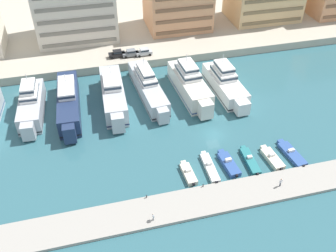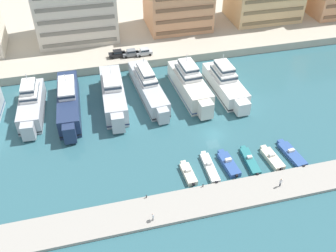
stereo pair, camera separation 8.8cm
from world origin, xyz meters
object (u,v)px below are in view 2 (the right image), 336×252
at_px(yacht_ivory_center_right, 190,84).
at_px(motorboat_teal_center_left, 250,161).
at_px(car_black_far_left, 117,53).
at_px(car_grey_left, 131,53).
at_px(yacht_silver_left, 31,104).
at_px(pedestrian_mid_deck, 281,182).
at_px(motorboat_blue_center_right, 291,154).
at_px(yacht_white_mid_right, 225,83).
at_px(motorboat_blue_mid_left, 228,164).
at_px(motorboat_white_left, 210,167).
at_px(yacht_silver_center, 148,87).
at_px(yacht_silver_center_left, 113,94).
at_px(car_silver_mid_left, 144,52).
at_px(motorboat_cream_far_left, 188,173).
at_px(pedestrian_far_side, 153,216).
at_px(yacht_navy_mid_left, 69,102).
at_px(motorboat_cream_center, 272,158).

height_order(yacht_ivory_center_right, motorboat_teal_center_left, yacht_ivory_center_right).
distance_m(motorboat_teal_center_left, car_black_far_left, 44.94).
bearing_deg(car_grey_left, yacht_ivory_center_right, -58.35).
bearing_deg(yacht_silver_left, pedestrian_mid_deck, -38.19).
height_order(motorboat_teal_center_left, motorboat_blue_center_right, motorboat_teal_center_left).
distance_m(motorboat_blue_center_right, pedestrian_mid_deck, 9.12).
height_order(yacht_white_mid_right, motorboat_blue_mid_left, yacht_white_mid_right).
bearing_deg(yacht_ivory_center_right, pedestrian_mid_deck, -78.13).
bearing_deg(motorboat_white_left, yacht_silver_center, 102.71).
bearing_deg(yacht_ivory_center_right, car_black_far_left, 128.36).
bearing_deg(car_black_far_left, car_grey_left, -8.44).
bearing_deg(yacht_white_mid_right, yacht_silver_center, 170.50).
bearing_deg(motorboat_blue_mid_left, car_grey_left, 104.60).
height_order(yacht_silver_center_left, car_silver_mid_left, yacht_silver_center_left).
bearing_deg(motorboat_cream_far_left, pedestrian_far_side, -134.56).
relative_size(yacht_ivory_center_right, motorboat_blue_mid_left, 2.88).
xyz_separation_m(motorboat_cream_far_left, motorboat_white_left, (4.11, 0.51, -0.04)).
xyz_separation_m(motorboat_white_left, motorboat_blue_mid_left, (3.55, -0.01, 0.07)).
xyz_separation_m(yacht_silver_center_left, motorboat_blue_center_right, (29.44, -24.42, -2.07)).
distance_m(yacht_silver_left, car_silver_mid_left, 31.17).
distance_m(yacht_silver_center, pedestrian_mid_deck, 36.14).
xyz_separation_m(yacht_silver_left, car_silver_mid_left, (27.04, 15.49, 0.67)).
distance_m(yacht_silver_center_left, car_black_far_left, 17.18).
bearing_deg(yacht_silver_left, motorboat_teal_center_left, -33.10).
bearing_deg(motorboat_white_left, yacht_navy_mid_left, 134.38).
bearing_deg(yacht_silver_center, yacht_white_mid_right, -9.50).
bearing_deg(motorboat_teal_center_left, yacht_silver_center_left, 131.14).
bearing_deg(car_grey_left, yacht_silver_center, -85.24).
xyz_separation_m(yacht_silver_center_left, motorboat_teal_center_left, (21.22, -24.29, -2.03)).
bearing_deg(yacht_white_mid_right, yacht_ivory_center_right, 172.85).
height_order(yacht_silver_center_left, motorboat_blue_center_right, yacht_silver_center_left).
relative_size(yacht_silver_left, pedestrian_mid_deck, 10.59).
relative_size(yacht_navy_mid_left, motorboat_blue_mid_left, 3.14).
height_order(yacht_white_mid_right, car_grey_left, yacht_white_mid_right).
distance_m(yacht_silver_center, car_black_far_left, 16.17).
height_order(pedestrian_mid_deck, pedestrian_far_side, pedestrian_mid_deck).
xyz_separation_m(yacht_navy_mid_left, motorboat_cream_center, (34.81, -24.24, -1.89)).
bearing_deg(yacht_silver_center, motorboat_blue_center_right, -50.13).
bearing_deg(motorboat_blue_mid_left, motorboat_blue_center_right, -1.57).
relative_size(yacht_silver_center_left, yacht_silver_center, 0.94).
distance_m(yacht_silver_left, yacht_silver_center_left, 17.02).
bearing_deg(motorboat_cream_center, motorboat_teal_center_left, 174.35).
distance_m(yacht_navy_mid_left, yacht_ivory_center_right, 26.51).
bearing_deg(yacht_silver_center, car_grey_left, 94.76).
bearing_deg(car_silver_mid_left, yacht_silver_center, -98.20).
height_order(yacht_silver_center_left, yacht_silver_center, yacht_silver_center).
bearing_deg(yacht_white_mid_right, motorboat_teal_center_left, -99.58).
height_order(yacht_silver_left, pedestrian_far_side, yacht_silver_left).
height_order(motorboat_blue_mid_left, car_silver_mid_left, car_silver_mid_left).
xyz_separation_m(yacht_silver_center, motorboat_cream_far_left, (1.63, -25.95, -1.82)).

